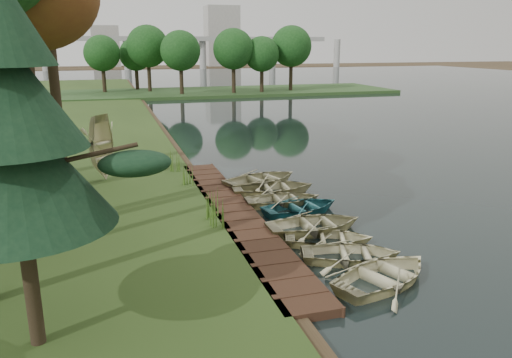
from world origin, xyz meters
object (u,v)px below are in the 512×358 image
object	(u,v)px
boardwalk	(235,215)
rowboat_1	(351,251)
pine_tree	(11,127)
rowboat_2	(329,236)
stored_rowboat	(104,173)
rowboat_0	(385,272)

from	to	relation	value
boardwalk	rowboat_1	size ratio (longest dim) A/B	5.14
pine_tree	rowboat_2	bearing A→B (deg)	23.52
rowboat_2	stored_rowboat	world-z (taller)	stored_rowboat
pine_tree	rowboat_0	bearing A→B (deg)	4.50
boardwalk	rowboat_1	distance (m)	5.62
rowboat_1	pine_tree	bearing A→B (deg)	122.06
boardwalk	pine_tree	bearing A→B (deg)	-130.43
rowboat_0	rowboat_1	bearing A→B (deg)	-14.15
rowboat_2	pine_tree	bearing A→B (deg)	132.06
rowboat_1	rowboat_2	xyz separation A→B (m)	(-0.12, 1.40, -0.01)
rowboat_1	pine_tree	world-z (taller)	pine_tree
boardwalk	rowboat_2	bearing A→B (deg)	-57.31
rowboat_2	stored_rowboat	size ratio (longest dim) A/B	0.95
rowboat_1	rowboat_2	world-z (taller)	rowboat_1
rowboat_2	stored_rowboat	distance (m)	12.25
rowboat_0	stored_rowboat	world-z (taller)	stored_rowboat
rowboat_0	stored_rowboat	bearing A→B (deg)	8.48
rowboat_0	rowboat_1	size ratio (longest dim) A/B	1.12
rowboat_1	pine_tree	xyz separation A→B (m)	(-8.78, -2.37, 4.69)
rowboat_2	pine_tree	xyz separation A→B (m)	(-8.65, -3.77, 4.70)
rowboat_1	rowboat_2	distance (m)	1.40
boardwalk	rowboat_0	distance (m)	7.22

